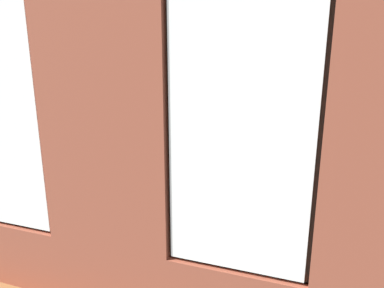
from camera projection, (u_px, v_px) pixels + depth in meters
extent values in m
cube|color=brown|center=(205.00, 198.00, 5.74)|extent=(6.60, 6.03, 0.10)
cube|color=brown|center=(104.00, 144.00, 2.93)|extent=(1.10, 0.16, 3.00)
cube|color=white|center=(239.00, 136.00, 2.50)|extent=(1.00, 0.03, 2.01)
cube|color=#38281E|center=(241.00, 134.00, 2.55)|extent=(1.06, 0.04, 2.07)
cube|color=brown|center=(15.00, 252.00, 3.60)|extent=(1.06, 0.16, 0.63)
cube|color=#A87547|center=(117.00, 240.00, 3.26)|extent=(3.42, 0.24, 0.06)
cube|color=black|center=(105.00, 59.00, 2.84)|extent=(0.41, 0.03, 0.53)
cube|color=#389360|center=(106.00, 59.00, 2.85)|extent=(0.35, 0.01, 0.47)
cube|color=silver|center=(29.00, 90.00, 6.09)|extent=(0.10, 5.03, 3.00)
cube|color=black|center=(104.00, 237.00, 4.08)|extent=(1.78, 0.85, 0.42)
cube|color=black|center=(84.00, 216.00, 3.68)|extent=(1.78, 0.24, 0.38)
cube|color=black|center=(170.00, 223.00, 3.75)|extent=(0.22, 0.85, 0.24)
cube|color=black|center=(43.00, 201.00, 4.25)|extent=(0.22, 0.85, 0.24)
cube|color=black|center=(132.00, 218.00, 3.94)|extent=(0.62, 0.65, 0.12)
cube|color=black|center=(79.00, 208.00, 4.15)|extent=(0.62, 0.65, 0.12)
cube|color=black|center=(368.00, 209.00, 4.75)|extent=(0.95, 1.76, 0.42)
cube|color=black|center=(363.00, 168.00, 5.36)|extent=(0.86, 0.27, 0.24)
cube|color=black|center=(383.00, 212.00, 3.98)|extent=(0.86, 0.27, 0.24)
cube|color=black|center=(364.00, 180.00, 4.98)|extent=(0.68, 0.62, 0.12)
cube|color=black|center=(372.00, 199.00, 4.39)|extent=(0.68, 0.62, 0.12)
cube|color=olive|center=(198.00, 161.00, 5.95)|extent=(1.54, 0.88, 0.04)
cube|color=olive|center=(246.00, 171.00, 6.13)|extent=(0.07, 0.07, 0.41)
cube|color=olive|center=(167.00, 162.00, 6.58)|extent=(0.07, 0.07, 0.41)
cube|color=olive|center=(236.00, 188.00, 5.43)|extent=(0.07, 0.07, 0.41)
cube|color=olive|center=(148.00, 177.00, 5.89)|extent=(0.07, 0.07, 0.41)
cylinder|color=silver|center=(202.00, 160.00, 5.77)|extent=(0.08, 0.08, 0.09)
cylinder|color=#B7333D|center=(168.00, 156.00, 5.96)|extent=(0.08, 0.08, 0.09)
cube|color=#59595B|center=(189.00, 156.00, 6.10)|extent=(0.15, 0.16, 0.02)
cube|color=#B2B2B7|center=(198.00, 159.00, 5.94)|extent=(0.11, 0.18, 0.02)
cube|color=black|center=(67.00, 158.00, 6.68)|extent=(1.25, 0.42, 0.51)
cube|color=black|center=(66.00, 143.00, 6.61)|extent=(0.44, 0.20, 0.05)
cube|color=black|center=(65.00, 140.00, 6.59)|extent=(0.06, 0.04, 0.06)
cube|color=black|center=(64.00, 122.00, 6.51)|extent=(1.00, 0.04, 0.57)
cube|color=black|center=(64.00, 122.00, 6.53)|extent=(0.95, 0.01, 0.52)
cylinder|color=olive|center=(197.00, 147.00, 7.75)|extent=(0.53, 0.53, 0.28)
ellipsoid|color=white|center=(197.00, 131.00, 7.66)|extent=(1.18, 1.18, 0.47)
ellipsoid|color=navy|center=(193.00, 125.00, 7.65)|extent=(0.44, 0.44, 0.18)
cylinder|color=brown|center=(270.00, 184.00, 5.91)|extent=(0.16, 0.16, 0.18)
cylinder|color=brown|center=(271.00, 175.00, 5.87)|extent=(0.02, 0.02, 0.11)
ellipsoid|color=#286B2D|center=(271.00, 166.00, 5.83)|extent=(0.26, 0.26, 0.19)
cylinder|color=beige|center=(130.00, 140.00, 8.22)|extent=(0.27, 0.27, 0.30)
cylinder|color=brown|center=(130.00, 127.00, 8.15)|extent=(0.05, 0.05, 0.28)
cone|color=#286B2D|center=(122.00, 110.00, 8.09)|extent=(0.48, 0.19, 0.56)
cone|color=#286B2D|center=(119.00, 114.00, 7.94)|extent=(0.46, 0.55, 0.49)
cone|color=#286B2D|center=(125.00, 112.00, 7.90)|extent=(0.19, 0.47, 0.57)
cone|color=#286B2D|center=(135.00, 114.00, 7.92)|extent=(0.57, 0.37, 0.50)
cone|color=#286B2D|center=(139.00, 113.00, 8.09)|extent=(0.57, 0.42, 0.49)
cone|color=#286B2D|center=(133.00, 109.00, 8.18)|extent=(0.25, 0.48, 0.57)
cone|color=#286B2D|center=(127.00, 109.00, 8.20)|extent=(0.44, 0.48, 0.56)
cylinder|color=brown|center=(223.00, 265.00, 3.66)|extent=(0.30, 0.30, 0.31)
cylinder|color=brown|center=(224.00, 237.00, 3.58)|extent=(0.05, 0.05, 0.31)
cone|color=#1E5B28|center=(200.00, 198.00, 3.52)|extent=(0.55, 0.18, 0.54)
cone|color=#1E5B28|center=(208.00, 199.00, 3.39)|extent=(0.37, 0.39, 0.62)
cone|color=#1E5B28|center=(223.00, 205.00, 3.29)|extent=(0.18, 0.47, 0.61)
cone|color=#1E5B28|center=(243.00, 205.00, 3.32)|extent=(0.50, 0.32, 0.58)
cone|color=#1E5B28|center=(245.00, 194.00, 3.52)|extent=(0.45, 0.37, 0.59)
cone|color=#1E5B28|center=(235.00, 189.00, 3.61)|extent=(0.23, 0.47, 0.61)
cone|color=#1E5B28|center=(213.00, 190.00, 3.66)|extent=(0.45, 0.43, 0.57)
cylinder|color=gray|center=(336.00, 181.00, 6.09)|extent=(0.14, 0.14, 0.14)
cylinder|color=brown|center=(337.00, 172.00, 6.04)|extent=(0.02, 0.02, 0.17)
ellipsoid|color=#3D8E42|center=(339.00, 160.00, 5.99)|extent=(0.34, 0.34, 0.24)
cylinder|color=#47423D|center=(52.00, 189.00, 5.56)|extent=(0.27, 0.27, 0.28)
cylinder|color=brown|center=(51.00, 178.00, 5.52)|extent=(0.04, 0.04, 0.06)
ellipsoid|color=#337F38|center=(50.00, 163.00, 5.45)|extent=(0.52, 0.52, 0.40)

